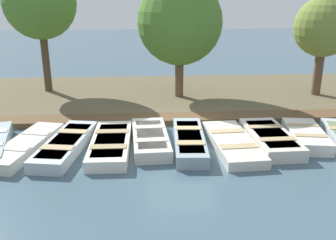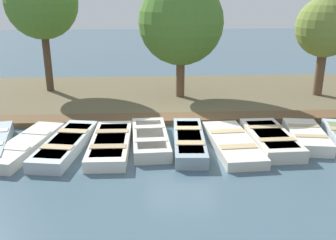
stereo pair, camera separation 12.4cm
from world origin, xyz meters
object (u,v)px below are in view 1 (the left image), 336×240
(rowboat_1, at_px, (26,145))
(park_tree_center, at_px, (324,28))
(park_tree_far_left, at_px, (40,3))
(rowboat_3, at_px, (111,144))
(rowboat_5, at_px, (189,141))
(rowboat_6, at_px, (232,143))
(rowboat_8, at_px, (306,136))
(rowboat_2, at_px, (66,144))
(rowboat_7, at_px, (270,138))
(park_tree_left, at_px, (180,23))
(rowboat_4, at_px, (150,138))

(rowboat_1, xyz_separation_m, park_tree_center, (-5.71, 11.90, 3.05))
(park_tree_far_left, height_order, park_tree_center, park_tree_far_left)
(rowboat_3, distance_m, rowboat_5, 2.52)
(rowboat_1, relative_size, park_tree_center, 0.77)
(rowboat_6, relative_size, rowboat_8, 1.30)
(rowboat_1, xyz_separation_m, rowboat_2, (0.00, 1.24, 0.01))
(rowboat_1, relative_size, park_tree_far_left, 0.60)
(rowboat_6, distance_m, rowboat_7, 1.31)
(rowboat_1, relative_size, rowboat_2, 0.96)
(park_tree_far_left, bearing_deg, rowboat_7, 50.92)
(rowboat_7, bearing_deg, rowboat_2, -91.27)
(rowboat_5, bearing_deg, park_tree_center, 133.34)
(rowboat_2, distance_m, rowboat_3, 1.40)
(park_tree_left, bearing_deg, rowboat_4, -14.93)
(rowboat_1, relative_size, park_tree_left, 0.67)
(rowboat_3, bearing_deg, rowboat_4, 105.91)
(rowboat_3, relative_size, rowboat_6, 0.97)
(rowboat_4, height_order, rowboat_7, rowboat_7)
(rowboat_7, bearing_deg, park_tree_center, 142.64)
(rowboat_3, xyz_separation_m, park_tree_far_left, (-7.24, -3.62, 4.09))
(rowboat_2, height_order, rowboat_5, rowboat_5)
(rowboat_3, xyz_separation_m, park_tree_left, (-5.79, 2.72, 3.30))
(rowboat_4, height_order, park_tree_center, park_tree_center)
(rowboat_1, xyz_separation_m, park_tree_left, (-5.77, 5.36, 3.30))
(rowboat_1, distance_m, rowboat_6, 6.54)
(rowboat_3, height_order, rowboat_8, rowboat_8)
(rowboat_8, bearing_deg, rowboat_3, -78.95)
(rowboat_3, distance_m, rowboat_8, 6.48)
(rowboat_1, height_order, park_tree_far_left, park_tree_far_left)
(rowboat_1, height_order, rowboat_7, rowboat_7)
(park_tree_center, bearing_deg, rowboat_6, -42.60)
(rowboat_1, distance_m, park_tree_left, 8.54)
(rowboat_1, bearing_deg, rowboat_2, 103.18)
(rowboat_1, height_order, park_tree_center, park_tree_center)
(rowboat_4, bearing_deg, park_tree_far_left, -147.43)
(rowboat_8, relative_size, park_tree_far_left, 0.46)
(rowboat_7, height_order, rowboat_8, rowboat_7)
(park_tree_left, bearing_deg, rowboat_5, -1.96)
(rowboat_6, distance_m, park_tree_left, 6.86)
(rowboat_6, relative_size, park_tree_center, 0.77)
(rowboat_3, xyz_separation_m, rowboat_8, (-0.25, 6.48, 0.02))
(rowboat_3, distance_m, rowboat_4, 1.31)
(park_tree_far_left, bearing_deg, rowboat_8, 55.33)
(rowboat_6, relative_size, rowboat_7, 1.15)
(rowboat_5, bearing_deg, rowboat_2, -86.46)
(park_tree_far_left, distance_m, park_tree_center, 13.01)
(rowboat_8, relative_size, park_tree_center, 0.59)
(rowboat_1, distance_m, park_tree_center, 13.55)
(rowboat_8, height_order, park_tree_far_left, park_tree_far_left)
(rowboat_5, xyz_separation_m, rowboat_6, (0.14, 1.38, -0.05))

